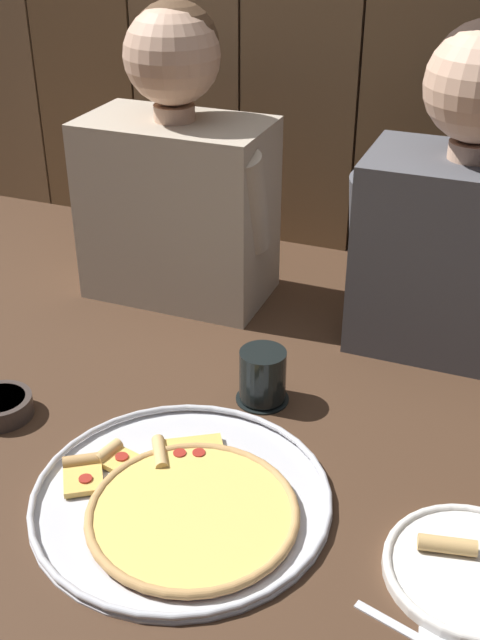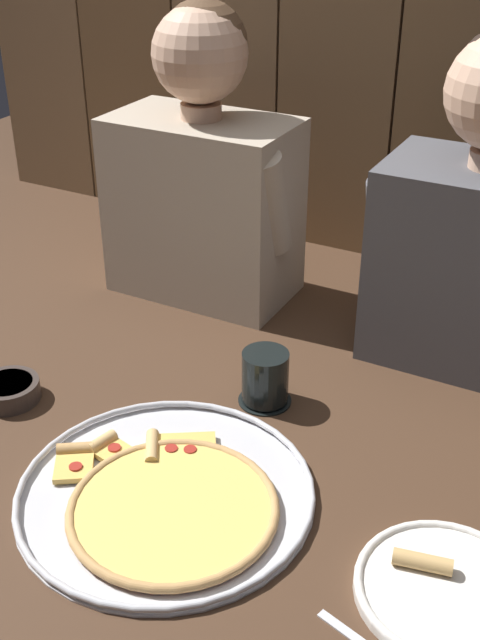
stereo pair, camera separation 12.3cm
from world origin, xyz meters
TOP-DOWN VIEW (x-y plane):
  - ground_plane at (0.00, 0.00)m, footprint 3.20×3.20m
  - pizza_tray at (0.01, -0.14)m, footprint 0.44×0.44m
  - dinner_plate at (0.41, -0.11)m, footprint 0.23×0.23m
  - drinking_glass at (0.02, 0.15)m, footprint 0.09×0.09m
  - dipping_bowl at (-0.37, -0.05)m, footprint 0.11×0.11m
  - table_fork at (0.35, -0.24)m, footprint 0.13×0.05m
  - diner_left at (-0.28, 0.46)m, footprint 0.41×0.21m
  - diner_right at (0.28, 0.46)m, footprint 0.38×0.23m

SIDE VIEW (x-z plane):
  - ground_plane at x=0.00m, z-range 0.00..0.00m
  - table_fork at x=0.35m, z-range 0.00..0.01m
  - dinner_plate at x=0.41m, z-range -0.01..0.03m
  - pizza_tray at x=0.01m, z-range 0.00..0.02m
  - dipping_bowl at x=-0.37m, z-range 0.00..0.04m
  - drinking_glass at x=0.02m, z-range 0.00..0.10m
  - diner_left at x=-0.28m, z-range -0.03..0.56m
  - diner_right at x=0.28m, z-range -0.02..0.57m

